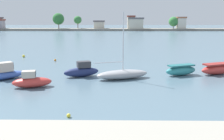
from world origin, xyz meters
TOP-DOWN VIEW (x-y plane):
  - moored_boat_2 at (-0.57, 11.08)m, footprint 4.47×4.09m
  - moored_boat_3 at (3.39, 8.12)m, footprint 3.76×2.17m
  - moored_boat_4 at (7.47, 12.33)m, footprint 3.97×2.38m
  - moored_boat_5 at (11.86, 11.40)m, footprint 5.82×3.28m
  - moored_boat_6 at (18.41, 13.12)m, footprint 3.92×2.42m
  - moored_boat_7 at (22.77, 13.78)m, footprint 4.64×2.92m
  - mooring_buoy_0 at (2.19, 21.97)m, footprint 0.32×0.32m
  - mooring_buoy_1 at (-3.72, 25.32)m, footprint 0.42×0.42m
  - mooring_buoy_2 at (8.10, 1.14)m, footprint 0.26×0.26m
  - distant_shoreline at (-2.44, 109.12)m, footprint 133.94×8.60m

SIDE VIEW (x-z plane):
  - mooring_buoy_2 at x=8.10m, z-range 0.00..0.26m
  - mooring_buoy_0 at x=2.19m, z-range 0.00..0.32m
  - mooring_buoy_1 at x=-3.72m, z-range 0.00..0.42m
  - moored_boat_5 at x=11.86m, z-range -2.94..3.94m
  - moored_boat_3 at x=3.39m, z-range -0.22..1.33m
  - moored_boat_2 at x=-0.57m, z-range -0.31..1.45m
  - moored_boat_6 at x=18.41m, z-range -0.02..1.17m
  - moored_boat_7 at x=22.77m, z-range -0.02..1.22m
  - moored_boat_4 at x=7.47m, z-range -0.20..1.48m
  - distant_shoreline at x=-2.44m, z-range -1.91..6.49m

